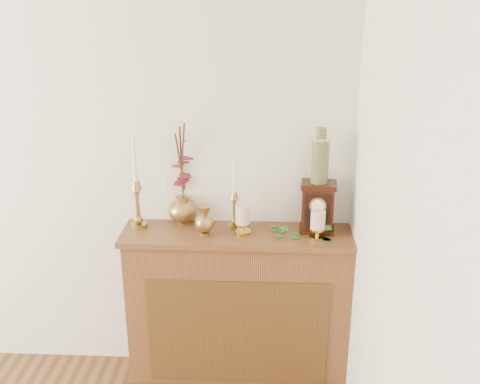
# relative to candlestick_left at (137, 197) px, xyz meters

# --- Properties ---
(console_shelf) EXTENTS (1.24, 0.34, 0.93)m
(console_shelf) POSITION_rel_candlestick_left_xyz_m (0.54, -0.04, -0.67)
(console_shelf) COLOR brown
(console_shelf) RESTS_ON ground
(candlestick_left) EXTENTS (0.09, 0.09, 0.54)m
(candlestick_left) POSITION_rel_candlestick_left_xyz_m (0.00, 0.00, 0.00)
(candlestick_left) COLOR #A38341
(candlestick_left) RESTS_ON console_shelf
(candlestick_center) EXTENTS (0.07, 0.07, 0.41)m
(candlestick_center) POSITION_rel_candlestick_left_xyz_m (0.51, 0.03, -0.04)
(candlestick_center) COLOR #A38341
(candlestick_center) RESTS_ON console_shelf
(bud_vase) EXTENTS (0.10, 0.10, 0.17)m
(bud_vase) POSITION_rel_candlestick_left_xyz_m (0.37, -0.08, -0.10)
(bud_vase) COLOR #A38341
(bud_vase) RESTS_ON console_shelf
(ginger_jar) EXTENTS (0.24, 0.25, 0.57)m
(ginger_jar) POSITION_rel_candlestick_left_xyz_m (0.23, 0.11, 0.08)
(ginger_jar) COLOR #A38341
(ginger_jar) RESTS_ON console_shelf
(pillar_candle_left) EXTENTS (0.09, 0.09, 0.17)m
(pillar_candle_left) POSITION_rel_candlestick_left_xyz_m (0.56, -0.05, -0.09)
(pillar_candle_left) COLOR gold
(pillar_candle_left) RESTS_ON console_shelf
(pillar_candle_right) EXTENTS (0.08, 0.08, 0.16)m
(pillar_candle_right) POSITION_rel_candlestick_left_xyz_m (0.95, -0.09, -0.09)
(pillar_candle_right) COLOR gold
(pillar_candle_right) RESTS_ON console_shelf
(ivy_garland) EXTENTS (0.36, 0.14, 0.07)m
(ivy_garland) POSITION_rel_candlestick_left_xyz_m (0.88, -0.08, -0.16)
(ivy_garland) COLOR #275F24
(ivy_garland) RESTS_ON console_shelf
(mantel_clock) EXTENTS (0.19, 0.14, 0.27)m
(mantel_clock) POSITION_rel_candlestick_left_xyz_m (0.95, 0.00, -0.04)
(mantel_clock) COLOR black
(mantel_clock) RESTS_ON console_shelf
(ceramic_vase) EXTENTS (0.09, 0.09, 0.29)m
(ceramic_vase) POSITION_rel_candlestick_left_xyz_m (0.95, 0.00, 0.22)
(ceramic_vase) COLOR #193225
(ceramic_vase) RESTS_ON mantel_clock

